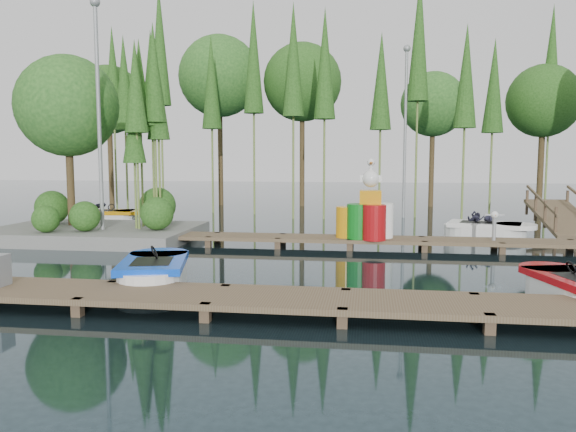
# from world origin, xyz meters

# --- Properties ---
(ground_plane) EXTENTS (90.00, 90.00, 0.00)m
(ground_plane) POSITION_xyz_m (0.00, 0.00, 0.00)
(ground_plane) COLOR #1E3138
(near_dock) EXTENTS (18.00, 1.50, 0.50)m
(near_dock) POSITION_xyz_m (0.00, -4.50, 0.23)
(near_dock) COLOR brown
(near_dock) RESTS_ON ground
(far_dock) EXTENTS (15.00, 1.20, 0.50)m
(far_dock) POSITION_xyz_m (1.00, 2.50, 0.23)
(far_dock) COLOR brown
(far_dock) RESTS_ON ground
(island) EXTENTS (6.20, 4.20, 6.75)m
(island) POSITION_xyz_m (-6.30, 3.29, 3.18)
(island) COLOR slate
(island) RESTS_ON ground
(tree_screen) EXTENTS (34.42, 18.53, 10.31)m
(tree_screen) POSITION_xyz_m (-2.04, 10.60, 6.12)
(tree_screen) COLOR #49381F
(tree_screen) RESTS_ON ground
(lamp_island) EXTENTS (0.30, 0.30, 7.25)m
(lamp_island) POSITION_xyz_m (-5.50, 2.50, 4.26)
(lamp_island) COLOR gray
(lamp_island) RESTS_ON ground
(lamp_rear) EXTENTS (0.30, 0.30, 7.25)m
(lamp_rear) POSITION_xyz_m (4.00, 11.00, 4.26)
(lamp_rear) COLOR gray
(lamp_rear) RESTS_ON ground
(ramp) EXTENTS (1.50, 3.94, 1.49)m
(ramp) POSITION_xyz_m (9.00, 6.50, 0.59)
(ramp) COLOR brown
(ramp) RESTS_ON ground
(boat_blue) EXTENTS (1.82, 2.89, 0.90)m
(boat_blue) POSITION_xyz_m (-1.70, -2.96, 0.26)
(boat_blue) COLOR white
(boat_blue) RESTS_ON ground
(boat_red) EXTENTS (1.67, 2.61, 0.81)m
(boat_red) POSITION_xyz_m (6.14, -3.06, 0.23)
(boat_red) COLOR white
(boat_red) RESTS_ON ground
(boat_yellow_far) EXTENTS (2.74, 1.51, 1.30)m
(boat_yellow_far) POSITION_xyz_m (-7.37, 6.77, 0.28)
(boat_yellow_far) COLOR white
(boat_yellow_far) RESTS_ON ground
(boat_white_far) EXTENTS (2.96, 1.95, 1.29)m
(boat_white_far) POSITION_xyz_m (6.12, 4.43, 0.29)
(boat_white_far) COLOR white
(boat_white_far) RESTS_ON ground
(yellow_barrel) EXTENTS (0.59, 0.59, 0.88)m
(yellow_barrel) POSITION_xyz_m (1.89, 2.50, 0.74)
(yellow_barrel) COLOR orange
(yellow_barrel) RESTS_ON far_dock
(drum_cluster) EXTENTS (1.30, 1.19, 2.25)m
(drum_cluster) POSITION_xyz_m (2.60, 2.34, 0.96)
(drum_cluster) COLOR #0C7018
(drum_cluster) RESTS_ON far_dock
(seagull_post) EXTENTS (0.50, 0.27, 0.81)m
(seagull_post) POSITION_xyz_m (5.95, 2.50, 0.84)
(seagull_post) COLOR gray
(seagull_post) RESTS_ON far_dock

